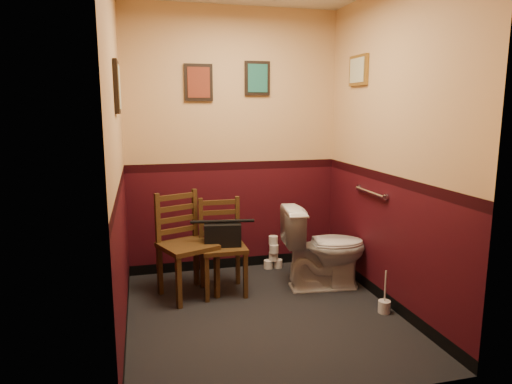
% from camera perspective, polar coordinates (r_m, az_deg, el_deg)
% --- Properties ---
extents(floor, '(2.20, 2.40, 0.00)m').
position_cam_1_polar(floor, '(3.95, 0.92, -15.09)').
color(floor, black).
rests_on(floor, ground).
extents(wall_back, '(2.20, 0.00, 2.70)m').
position_cam_1_polar(wall_back, '(4.74, -2.84, 6.19)').
color(wall_back, '#3B0B12').
rests_on(wall_back, ground).
extents(wall_front, '(2.20, 0.00, 2.70)m').
position_cam_1_polar(wall_front, '(2.45, 8.38, 2.10)').
color(wall_front, '#3B0B12').
rests_on(wall_front, ground).
extents(wall_left, '(0.00, 2.40, 2.70)m').
position_cam_1_polar(wall_left, '(3.46, -16.94, 4.17)').
color(wall_left, '#3B0B12').
rests_on(wall_left, ground).
extents(wall_right, '(0.00, 2.40, 2.70)m').
position_cam_1_polar(wall_right, '(4.01, 16.40, 5.00)').
color(wall_right, '#3B0B12').
rests_on(wall_right, ground).
extents(grab_bar, '(0.05, 0.56, 0.06)m').
position_cam_1_polar(grab_bar, '(4.26, 14.07, -0.02)').
color(grab_bar, silver).
rests_on(grab_bar, wall_right).
extents(framed_print_back_a, '(0.28, 0.04, 0.36)m').
position_cam_1_polar(framed_print_back_a, '(4.66, -7.20, 13.43)').
color(framed_print_back_a, black).
rests_on(framed_print_back_a, wall_back).
extents(framed_print_back_b, '(0.26, 0.04, 0.34)m').
position_cam_1_polar(framed_print_back_b, '(4.77, 0.17, 14.03)').
color(framed_print_back_b, black).
rests_on(framed_print_back_b, wall_back).
extents(framed_print_left, '(0.04, 0.30, 0.38)m').
position_cam_1_polar(framed_print_left, '(3.54, -16.96, 12.41)').
color(framed_print_left, black).
rests_on(framed_print_left, wall_left).
extents(framed_print_right, '(0.04, 0.34, 0.28)m').
position_cam_1_polar(framed_print_right, '(4.52, 12.67, 14.62)').
color(framed_print_right, olive).
rests_on(framed_print_right, wall_right).
extents(toilet, '(0.84, 0.53, 0.78)m').
position_cam_1_polar(toilet, '(4.42, 8.51, -6.93)').
color(toilet, white).
rests_on(toilet, floor).
extents(toilet_brush, '(0.10, 0.10, 0.37)m').
position_cam_1_polar(toilet_brush, '(4.11, 15.74, -13.53)').
color(toilet_brush, silver).
rests_on(toilet_brush, floor).
extents(chair_left, '(0.58, 0.58, 0.95)m').
position_cam_1_polar(chair_left, '(4.22, -8.85, -6.54)').
color(chair_left, '#57391A').
rests_on(chair_left, floor).
extents(chair_right, '(0.41, 0.41, 0.87)m').
position_cam_1_polar(chair_right, '(4.28, -4.26, -6.76)').
color(chair_right, '#57391A').
rests_on(chair_right, floor).
extents(handbag, '(0.35, 0.21, 0.24)m').
position_cam_1_polar(handbag, '(4.20, -4.19, -5.29)').
color(handbag, black).
rests_on(handbag, chair_right).
extents(tp_stack, '(0.20, 0.12, 0.35)m').
position_cam_1_polar(tp_stack, '(4.95, 2.18, -7.83)').
color(tp_stack, silver).
rests_on(tp_stack, floor).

